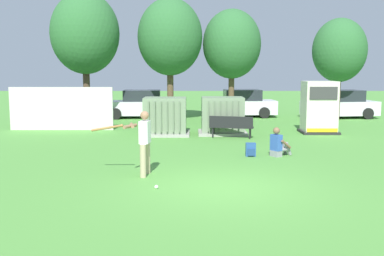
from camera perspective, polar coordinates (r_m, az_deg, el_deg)
name	(u,v)px	position (r m, az deg, el deg)	size (l,w,h in m)	color
ground_plane	(225,188)	(11.15, 4.17, -7.44)	(96.00, 96.00, 0.00)	#51933D
fence_panel	(63,109)	(22.18, -15.79, 2.34)	(4.80, 0.12, 2.00)	beige
transformer_west	(166,117)	(19.78, -3.22, 1.41)	(2.10, 1.70, 1.62)	#9E9B93
transformer_mid_west	(224,116)	(20.03, 3.94, 1.48)	(2.10, 1.70, 1.62)	#9E9B93
generator_enclosure	(320,108)	(21.09, 15.67, 2.47)	(1.60, 1.40, 2.30)	#262626
park_bench	(232,125)	(18.89, 5.05, 0.33)	(1.84, 0.82, 0.92)	black
batter	(144,139)	(12.28, -6.00, -1.43)	(1.62, 0.73, 1.74)	tan
sports_ball	(157,187)	(11.07, -4.33, -7.32)	(0.09, 0.09, 0.09)	white
seated_spectator	(280,145)	(15.25, 10.83, -2.07)	(0.78, 0.68, 0.96)	gray
backpack	(252,150)	(15.11, 7.45, -2.71)	(0.32, 0.26, 0.44)	#264C8C
tree_left	(86,34)	(24.77, -13.02, 11.36)	(3.54, 3.54, 6.76)	#4C3828
tree_center_left	(171,37)	(24.74, -2.61, 11.21)	(3.43, 3.43, 6.55)	brown
tree_center_right	(233,44)	(25.54, 5.12, 10.32)	(3.18, 3.18, 6.07)	brown
tree_right	(341,51)	(26.55, 18.01, 9.15)	(2.92, 2.92, 5.58)	#4C3828
parked_car_leftmost	(141,105)	(26.86, -6.31, 2.88)	(4.29, 2.09, 1.62)	silver
parked_car_left_of_center	(241,104)	(27.35, 6.17, 2.97)	(4.29, 2.11, 1.62)	silver
parked_car_right_of_center	(341,105)	(27.90, 18.09, 2.73)	(4.41, 2.38, 1.62)	silver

